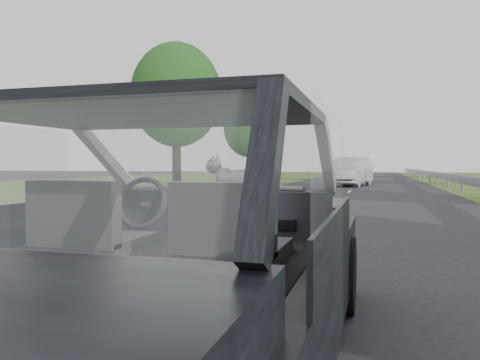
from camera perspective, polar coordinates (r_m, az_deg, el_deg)
The scene contains 9 objects.
subject_car at distance 2.70m, azimuth -7.58°, elevation -7.63°, with size 1.80×4.00×1.45m, color black.
dashboard at distance 3.26m, azimuth -3.15°, elevation -3.76°, with size 1.58×0.45×0.30m, color black.
driver_seat at distance 2.63m, azimuth -18.23°, elevation -4.58°, with size 0.50×0.72×0.42m, color #232326.
passenger_seat at distance 2.27m, azimuth -1.29°, elevation -5.48°, with size 0.50×0.72×0.42m, color #232326.
steering_wheel at distance 3.15m, azimuth -11.84°, elevation -2.72°, with size 0.36×0.36×0.04m, color black.
cat at distance 3.20m, azimuth 0.51°, elevation 0.24°, with size 0.54×0.17×0.24m, color gray.
other_car at distance 26.13m, azimuth 13.24°, elevation 1.01°, with size 1.88×4.76×1.56m, color #BABABA.
tree_5 at distance 28.18m, azimuth -7.76°, elevation 7.79°, with size 5.36×5.36×8.13m, color #1F4A1B, non-canonical shape.
tree_6 at distance 38.71m, azimuth 1.14°, elevation 4.96°, with size 4.25×4.25×6.45m, color #1F4A1B, non-canonical shape.
Camera 1 is at (1.08, -2.44, 1.17)m, focal length 35.00 mm.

